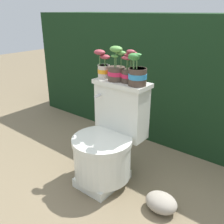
% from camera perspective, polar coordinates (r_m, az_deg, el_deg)
% --- Properties ---
extents(ground_plane, '(12.00, 12.00, 0.00)m').
position_cam_1_polar(ground_plane, '(1.93, -1.43, -15.51)').
color(ground_plane, '#75664C').
extents(hedge_backdrop, '(3.20, 0.78, 1.16)m').
position_cam_1_polar(hedge_backdrop, '(2.57, 15.03, 7.92)').
color(hedge_backdrop, black).
rests_on(hedge_backdrop, ground).
extents(toilet, '(0.42, 0.53, 0.72)m').
position_cam_1_polar(toilet, '(1.81, -0.81, -7.07)').
color(toilet, silver).
rests_on(toilet, ground).
extents(potted_plant_left, '(0.12, 0.11, 0.21)m').
position_cam_1_polar(potted_plant_left, '(1.82, -2.01, 10.31)').
color(potted_plant_left, beige).
rests_on(potted_plant_left, toilet).
extents(potted_plant_midleft, '(0.12, 0.12, 0.24)m').
position_cam_1_polar(potted_plant_midleft, '(1.75, 1.04, 9.74)').
color(potted_plant_midleft, '#47382D').
rests_on(potted_plant_midleft, toilet).
extents(potted_plant_middle, '(0.11, 0.11, 0.22)m').
position_cam_1_polar(potted_plant_middle, '(1.72, 3.90, 9.36)').
color(potted_plant_middle, '#47382D').
rests_on(potted_plant_middle, toilet).
extents(potted_plant_midright, '(0.12, 0.13, 0.22)m').
position_cam_1_polar(potted_plant_midright, '(1.64, 5.77, 8.69)').
color(potted_plant_midright, '#47382D').
rests_on(potted_plant_midright, toilet).
extents(garden_stone, '(0.21, 0.17, 0.11)m').
position_cam_1_polar(garden_stone, '(1.70, 11.11, -19.71)').
color(garden_stone, '#9E9384').
rests_on(garden_stone, ground).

